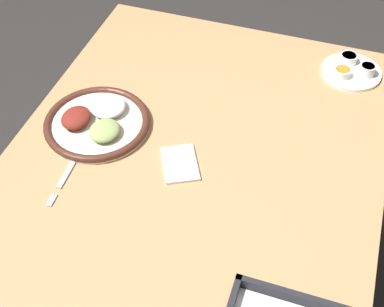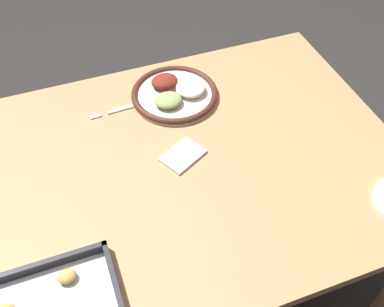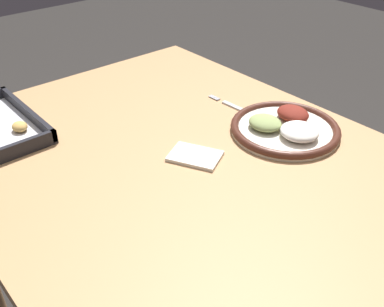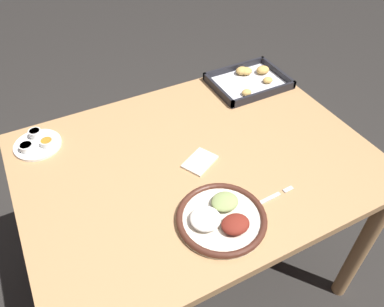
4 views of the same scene
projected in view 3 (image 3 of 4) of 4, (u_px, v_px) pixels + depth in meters
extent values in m
cube|color=#AD7F51|center=(187.00, 167.00, 1.00)|extent=(1.18, 0.88, 0.03)
cylinder|color=#AD7F51|center=(176.00, 148.00, 1.77)|extent=(0.06, 0.06, 0.73)
cylinder|color=beige|center=(285.00, 130.00, 1.10)|extent=(0.26, 0.26, 0.01)
torus|color=#472319|center=(285.00, 128.00, 1.10)|extent=(0.27, 0.27, 0.02)
ellipsoid|color=white|center=(300.00, 131.00, 1.05)|extent=(0.09, 0.09, 0.03)
ellipsoid|color=maroon|center=(293.00, 114.00, 1.12)|extent=(0.08, 0.07, 0.03)
ellipsoid|color=#8C9E5B|center=(265.00, 123.00, 1.09)|extent=(0.08, 0.07, 0.03)
cube|color=silver|center=(242.00, 110.00, 1.19)|extent=(0.14, 0.02, 0.00)
cylinder|color=silver|center=(216.00, 97.00, 1.26)|extent=(0.04, 0.00, 0.00)
cylinder|color=silver|center=(215.00, 97.00, 1.26)|extent=(0.04, 0.00, 0.00)
cylinder|color=silver|center=(214.00, 98.00, 1.25)|extent=(0.04, 0.00, 0.00)
cylinder|color=silver|center=(213.00, 98.00, 1.25)|extent=(0.04, 0.00, 0.00)
cube|color=black|center=(27.00, 112.00, 1.15)|extent=(0.32, 0.01, 0.03)
cube|color=black|center=(5.00, 153.00, 0.99)|extent=(0.01, 0.24, 0.03)
ellipsoid|color=tan|center=(20.00, 127.00, 1.09)|extent=(0.04, 0.04, 0.02)
cube|color=silver|center=(196.00, 157.00, 1.01)|extent=(0.14, 0.12, 0.01)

